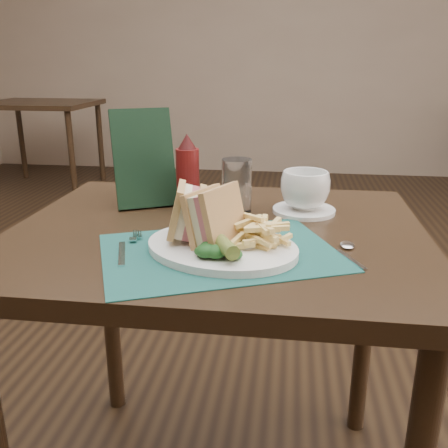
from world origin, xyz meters
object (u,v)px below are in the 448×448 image
object	(u,v)px
placemat	(220,252)
coffee_cup	(305,190)
table_bg_left	(44,145)
ketchup_bottle	(188,172)
table_main	(218,373)
sandwich_half_a	(177,212)
sandwich_half_b	(206,213)
plate	(222,247)
drinking_glass	(237,186)
check_presenter	(144,158)
saucer	(304,210)

from	to	relation	value
placemat	coffee_cup	xyz separation A→B (m)	(0.16, 0.29, 0.05)
table_bg_left	coffee_cup	world-z (taller)	coffee_cup
coffee_cup	ketchup_bottle	distance (m)	0.28
table_main	sandwich_half_a	bearing A→B (deg)	-116.95
table_bg_left	sandwich_half_b	distance (m)	3.81
coffee_cup	plate	bearing A→B (deg)	-119.35
placemat	coffee_cup	size ratio (longest dim) A/B	3.79
plate	sandwich_half_b	xyz separation A→B (m)	(-0.03, 0.01, 0.06)
plate	coffee_cup	bearing A→B (deg)	82.33
drinking_glass	placemat	bearing A→B (deg)	-90.43
placemat	drinking_glass	distance (m)	0.27
sandwich_half_a	drinking_glass	distance (m)	0.26
sandwich_half_b	ketchup_bottle	world-z (taller)	ketchup_bottle
drinking_glass	ketchup_bottle	bearing A→B (deg)	175.69
placemat	check_presenter	xyz separation A→B (m)	(-0.23, 0.30, 0.12)
plate	sandwich_half_a	bearing A→B (deg)	-171.24
plate	check_presenter	bearing A→B (deg)	150.25
plate	saucer	distance (m)	0.33
drinking_glass	ketchup_bottle	xyz separation A→B (m)	(-0.12, 0.01, 0.03)
plate	drinking_glass	size ratio (longest dim) A/B	2.31
check_presenter	drinking_glass	bearing A→B (deg)	-35.43
table_main	drinking_glass	bearing A→B (deg)	76.36
check_presenter	placemat	bearing A→B (deg)	-78.67
placemat	sandwich_half_b	world-z (taller)	sandwich_half_b
saucer	check_presenter	size ratio (longest dim) A/B	0.61
table_main	ketchup_bottle	bearing A→B (deg)	125.30
table_bg_left	check_presenter	xyz separation A→B (m)	(1.80, -2.93, 0.49)
plate	coffee_cup	world-z (taller)	coffee_cup
sandwich_half_a	coffee_cup	world-z (taller)	sandwich_half_a
coffee_cup	check_presenter	world-z (taller)	check_presenter
table_bg_left	coffee_cup	xyz separation A→B (m)	(2.19, -2.94, 0.43)
coffee_cup	drinking_glass	bearing A→B (deg)	-171.92
check_presenter	ketchup_bottle	bearing A→B (deg)	-40.08
table_bg_left	placemat	world-z (taller)	placemat
coffee_cup	ketchup_bottle	bearing A→B (deg)	-177.18
table_main	sandwich_half_b	world-z (taller)	sandwich_half_b
table_bg_left	sandwich_half_b	bearing A→B (deg)	-58.08
placemat	sandwich_half_b	xyz separation A→B (m)	(-0.03, 0.01, 0.07)
ketchup_bottle	check_presenter	world-z (taller)	check_presenter
sandwich_half_b	plate	bearing A→B (deg)	9.28
plate	drinking_glass	bearing A→B (deg)	112.05
drinking_glass	check_presenter	world-z (taller)	check_presenter
plate	sandwich_half_b	world-z (taller)	sandwich_half_b
table_main	ketchup_bottle	world-z (taller)	ketchup_bottle
ketchup_bottle	sandwich_half_a	bearing A→B (deg)	-83.24
saucer	drinking_glass	world-z (taller)	drinking_glass
table_bg_left	placemat	distance (m)	3.83
sandwich_half_a	sandwich_half_b	bearing A→B (deg)	-21.24
placemat	ketchup_bottle	bearing A→B (deg)	113.30
coffee_cup	drinking_glass	distance (m)	0.16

